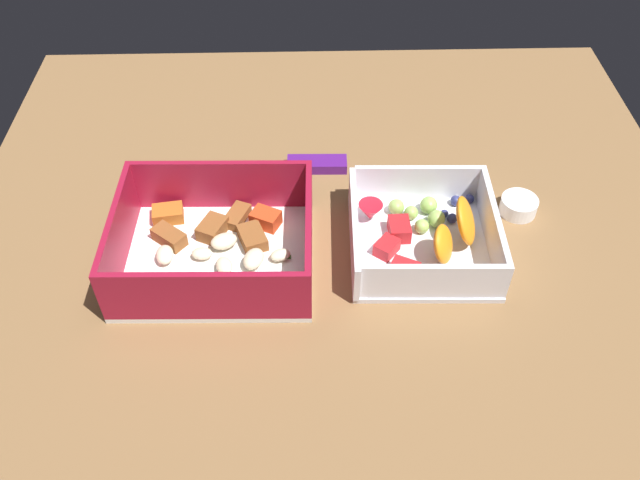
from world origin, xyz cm
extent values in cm
cube|color=brown|center=(0.00, 0.00, 1.00)|extent=(80.00, 80.00, 2.00)
cube|color=white|center=(-11.75, -1.21, 2.30)|extent=(19.81, 16.46, 0.60)
cube|color=maroon|center=(-21.18, -1.01, 5.63)|extent=(0.94, 16.05, 6.05)
cube|color=maroon|center=(-2.31, -1.41, 5.63)|extent=(0.94, 16.05, 6.05)
cube|color=maroon|center=(-11.58, 6.51, 5.63)|extent=(18.28, 0.99, 6.05)
cube|color=maroon|center=(-11.91, -8.93, 5.63)|extent=(18.28, 0.99, 6.05)
ellipsoid|color=beige|center=(-13.17, -1.45, 3.33)|extent=(2.14, 1.53, 1.05)
ellipsoid|color=beige|center=(-6.51, -6.27, 3.61)|extent=(3.51, 3.16, 1.45)
ellipsoid|color=beige|center=(-15.40, -5.19, 3.51)|extent=(2.71, 1.98, 1.29)
ellipsoid|color=beige|center=(-19.29, -6.12, 3.30)|extent=(2.45, 2.27, 1.01)
ellipsoid|color=beige|center=(-16.89, -1.63, 3.47)|extent=(2.02, 2.68, 1.25)
ellipsoid|color=beige|center=(-13.49, -6.86, 3.59)|extent=(2.42, 3.12, 1.42)
ellipsoid|color=beige|center=(-10.41, -5.97, 3.44)|extent=(2.89, 2.84, 1.19)
ellipsoid|color=beige|center=(-10.78, -3.22, 3.41)|extent=(2.24, 2.69, 1.15)
ellipsoid|color=beige|center=(-7.89, -2.54, 3.57)|extent=(2.75, 3.26, 1.39)
ellipsoid|color=beige|center=(-5.23, -1.85, 3.32)|extent=(2.40, 2.02, 1.03)
ellipsoid|color=beige|center=(-11.04, -0.16, 3.57)|extent=(3.31, 2.84, 1.39)
cube|color=brown|center=(-8.16, 0.68, 3.31)|extent=(3.48, 4.13, 1.43)
cube|color=brown|center=(-12.39, 2.02, 3.42)|extent=(3.44, 3.89, 1.64)
cube|color=#AD5B1E|center=(-17.39, 4.49, 3.33)|extent=(3.51, 2.73, 1.45)
cube|color=brown|center=(-16.81, 0.99, 3.36)|extent=(3.96, 3.71, 1.52)
cube|color=brown|center=(-9.99, 4.15, 3.14)|extent=(3.06, 3.97, 1.08)
cube|color=red|center=(-6.86, 3.33, 3.46)|extent=(3.57, 3.22, 1.72)
cube|color=#387A33|center=(-4.46, -1.58, 2.70)|extent=(0.60, 0.40, 0.20)
cube|color=#387A33|center=(-18.57, -5.56, 2.70)|extent=(0.60, 0.40, 0.20)
cube|color=#387A33|center=(-15.36, -4.60, 2.70)|extent=(0.60, 0.40, 0.20)
cube|color=white|center=(9.39, 0.19, 2.30)|extent=(15.14, 15.27, 0.60)
cube|color=white|center=(2.31, 0.37, 4.73)|extent=(0.99, 14.91, 4.27)
cube|color=white|center=(16.47, 0.00, 4.73)|extent=(0.99, 14.91, 4.27)
cube|color=white|center=(9.58, 7.33, 4.73)|extent=(13.57, 0.95, 4.27)
cube|color=white|center=(9.21, -6.96, 4.73)|extent=(13.57, 0.95, 4.27)
ellipsoid|color=orange|center=(11.05, -2.21, 4.82)|extent=(4.13, 4.79, 4.25)
ellipsoid|color=orange|center=(13.72, 0.53, 5.34)|extent=(4.34, 5.73, 5.27)
cube|color=red|center=(5.64, -1.10, 3.34)|extent=(2.98, 3.08, 1.48)
cube|color=red|center=(7.18, 1.37, 3.46)|extent=(2.24, 2.94, 1.72)
cube|color=red|center=(7.04, -4.36, 3.41)|extent=(3.33, 3.03, 1.63)
sphere|color=#9ECC60|center=(10.76, 4.85, 3.55)|extent=(1.91, 1.91, 1.91)
sphere|color=#9ECC60|center=(9.62, 1.81, 3.38)|extent=(1.56, 1.56, 1.56)
sphere|color=#9ECC60|center=(11.29, 2.76, 3.54)|extent=(1.88, 1.88, 1.88)
sphere|color=#9ECC60|center=(8.76, 3.94, 3.36)|extent=(1.51, 1.51, 1.51)
sphere|color=#9ECC60|center=(7.23, 4.76, 3.47)|extent=(1.75, 1.75, 1.75)
cone|color=red|center=(4.33, 3.88, 3.65)|extent=(2.63, 2.63, 2.11)
sphere|color=navy|center=(13.08, 3.16, 3.15)|extent=(1.10, 1.10, 1.10)
sphere|color=navy|center=(12.38, 3.99, 3.06)|extent=(0.92, 0.92, 0.92)
sphere|color=navy|center=(14.79, 4.87, 3.06)|extent=(0.92, 0.92, 0.92)
sphere|color=navy|center=(13.94, 5.89, 3.19)|extent=(1.18, 1.18, 1.18)
sphere|color=navy|center=(15.53, 6.23, 3.11)|extent=(1.03, 1.03, 1.03)
cube|color=#51197A|center=(-1.15, 13.30, 2.60)|extent=(7.05, 2.54, 1.20)
cylinder|color=white|center=(20.79, 5.20, 2.91)|extent=(4.02, 4.02, 1.83)
camera|label=1|loc=(-2.45, -47.39, 52.40)|focal=37.17mm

